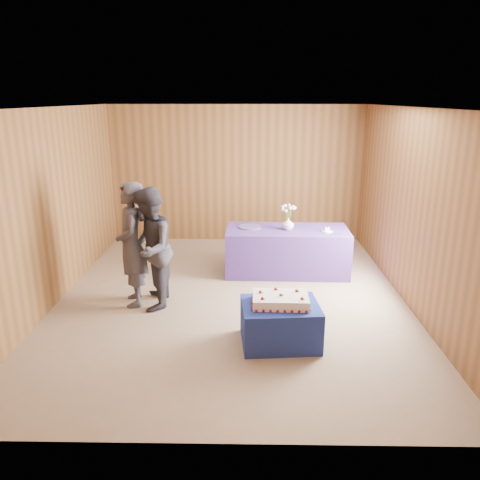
{
  "coord_description": "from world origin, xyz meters",
  "views": [
    {
      "loc": [
        0.23,
        -6.29,
        2.82
      ],
      "look_at": [
        0.12,
        0.1,
        0.87
      ],
      "focal_mm": 35.0,
      "sensor_mm": 36.0,
      "label": 1
    }
  ],
  "objects_px": {
    "guest_left": "(132,245)",
    "guest_right": "(149,249)",
    "vase": "(288,224)",
    "serving_table": "(287,251)",
    "cake_table": "(280,324)",
    "sheet_cake": "(280,300)"
  },
  "relations": [
    {
      "from": "guest_left",
      "to": "guest_right",
      "type": "xyz_separation_m",
      "value": [
        0.26,
        -0.11,
        -0.03
      ]
    },
    {
      "from": "guest_left",
      "to": "serving_table",
      "type": "bearing_deg",
      "value": 103.98
    },
    {
      "from": "guest_left",
      "to": "vase",
      "type": "bearing_deg",
      "value": 103.45
    },
    {
      "from": "serving_table",
      "to": "guest_left",
      "type": "bearing_deg",
      "value": -149.29
    },
    {
      "from": "vase",
      "to": "guest_left",
      "type": "height_order",
      "value": "guest_left"
    },
    {
      "from": "cake_table",
      "to": "serving_table",
      "type": "xyz_separation_m",
      "value": [
        0.26,
        2.39,
        0.12
      ]
    },
    {
      "from": "sheet_cake",
      "to": "guest_left",
      "type": "relative_size",
      "value": 0.39
    },
    {
      "from": "serving_table",
      "to": "vase",
      "type": "xyz_separation_m",
      "value": [
        0.01,
        -0.02,
        0.47
      ]
    },
    {
      "from": "serving_table",
      "to": "cake_table",
      "type": "bearing_deg",
      "value": -95.15
    },
    {
      "from": "cake_table",
      "to": "vase",
      "type": "relative_size",
      "value": 4.53
    },
    {
      "from": "serving_table",
      "to": "vase",
      "type": "distance_m",
      "value": 0.47
    },
    {
      "from": "sheet_cake",
      "to": "guest_left",
      "type": "xyz_separation_m",
      "value": [
        -1.99,
        1.1,
        0.31
      ]
    },
    {
      "from": "sheet_cake",
      "to": "vase",
      "type": "bearing_deg",
      "value": 84.57
    },
    {
      "from": "serving_table",
      "to": "sheet_cake",
      "type": "bearing_deg",
      "value": -95.22
    },
    {
      "from": "guest_left",
      "to": "guest_right",
      "type": "height_order",
      "value": "guest_left"
    },
    {
      "from": "cake_table",
      "to": "sheet_cake",
      "type": "xyz_separation_m",
      "value": [
        -0.0,
        0.0,
        0.31
      ]
    },
    {
      "from": "vase",
      "to": "guest_right",
      "type": "distance_m",
      "value": 2.42
    },
    {
      "from": "sheet_cake",
      "to": "cake_table",
      "type": "bearing_deg",
      "value": -20.97
    },
    {
      "from": "guest_left",
      "to": "guest_right",
      "type": "bearing_deg",
      "value": 52.46
    },
    {
      "from": "serving_table",
      "to": "guest_left",
      "type": "relative_size",
      "value": 1.14
    },
    {
      "from": "serving_table",
      "to": "guest_right",
      "type": "relative_size",
      "value": 1.18
    },
    {
      "from": "guest_right",
      "to": "serving_table",
      "type": "bearing_deg",
      "value": 120.67
    }
  ]
}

